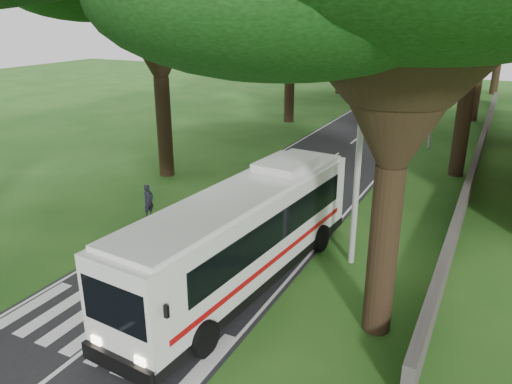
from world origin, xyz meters
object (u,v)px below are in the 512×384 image
(distant_car_a, at_px, (380,107))
(pedestrian, at_px, (148,201))
(pole_mid, at_px, (436,91))
(distant_car_c, at_px, (449,82))
(coach_bus, at_px, (245,233))
(pole_near, at_px, (358,163))
(pole_far, at_px, (463,65))
(distant_car_b, at_px, (414,84))

(distant_car_a, distance_m, pedestrian, 31.25)
(pole_mid, distance_m, distant_car_c, 33.45)
(coach_bus, distance_m, distant_car_c, 56.48)
(pole_near, height_order, distant_car_a, pole_near)
(pole_mid, distance_m, pedestrian, 22.63)
(distant_car_a, bearing_deg, pedestrian, 76.10)
(pole_near, relative_size, pedestrian, 4.76)
(pedestrian, bearing_deg, pole_near, -86.94)
(pole_far, bearing_deg, distant_car_c, 100.74)
(distant_car_b, xyz_separation_m, pedestrian, (-3.94, -49.11, 0.11))
(pole_near, bearing_deg, distant_car_a, 101.45)
(pole_mid, distance_m, coach_bus, 23.60)
(pole_far, height_order, pedestrian, pole_far)
(distant_car_b, height_order, pedestrian, pedestrian)
(pole_near, relative_size, distant_car_b, 1.89)
(pole_far, xyz_separation_m, distant_car_c, (-2.50, 13.18, -3.46))
(pole_near, bearing_deg, pedestrian, 179.45)
(distant_car_c, bearing_deg, distant_car_b, 32.78)
(pole_mid, relative_size, distant_car_b, 1.89)
(pole_mid, bearing_deg, pedestrian, -117.23)
(distant_car_b, bearing_deg, pole_far, -53.37)
(coach_bus, xyz_separation_m, distant_car_c, (0.63, 56.47, -1.26))
(distant_car_b, bearing_deg, pedestrian, -92.36)
(coach_bus, bearing_deg, pole_near, 51.57)
(pole_near, height_order, pole_mid, same)
(pole_near, relative_size, coach_bus, 0.63)
(coach_bus, distance_m, distant_car_a, 34.56)
(pole_near, xyz_separation_m, distant_car_c, (-2.50, 53.18, -3.46))
(coach_bus, height_order, pedestrian, coach_bus)
(distant_car_a, xyz_separation_m, pedestrian, (-3.94, -31.00, 0.16))
(pole_far, bearing_deg, distant_car_a, -125.29)
(distant_car_c, distance_m, pedestrian, 53.64)
(distant_car_a, bearing_deg, coach_bus, 88.62)
(pole_near, relative_size, pole_mid, 1.00)
(pole_far, xyz_separation_m, distant_car_a, (-6.30, -8.90, -3.50))
(distant_car_a, bearing_deg, distant_car_c, -106.42)
(distant_car_a, height_order, distant_car_c, distant_car_c)
(distant_car_a, distance_m, distant_car_c, 22.40)
(coach_bus, bearing_deg, distant_car_a, 100.41)
(pole_near, relative_size, distant_car_a, 2.09)
(pole_mid, xyz_separation_m, distant_car_b, (-6.30, 29.20, -3.45))
(pole_mid, xyz_separation_m, pedestrian, (-10.24, -19.90, -3.34))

